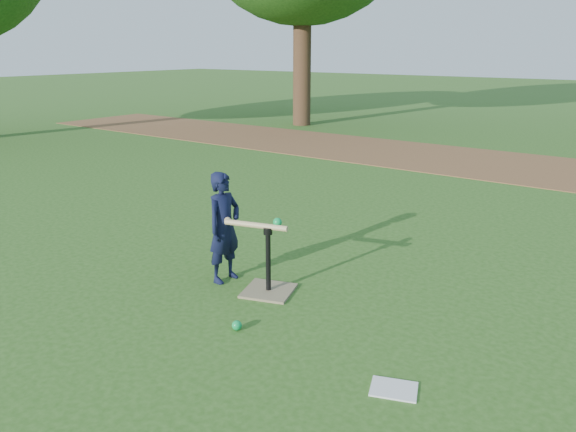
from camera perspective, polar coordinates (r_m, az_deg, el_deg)
The scene contains 7 objects.
ground at distance 5.11m, azimuth -7.87°, elevation -8.13°, with size 80.00×80.00×0.00m, color #285116.
dirt_strip at distance 11.48m, azimuth 19.14°, elevation 5.13°, with size 24.00×3.00×0.01m, color brown.
child at distance 5.27m, azimuth -6.50°, elevation -1.15°, with size 0.38×0.25×1.05m, color black.
wiffle_ball_ground at distance 4.51m, azimuth -5.22°, elevation -11.01°, with size 0.08×0.08×0.08m, color #0D9543.
clipboard at distance 3.88m, azimuth 10.70°, elevation -16.88°, with size 0.30×0.23×0.01m, color silver.
batting_tee at distance 5.12m, azimuth -2.00°, elevation -6.58°, with size 0.54×0.54×0.61m.
swing_action at distance 5.00m, azimuth -3.14°, elevation -0.83°, with size 0.63×0.24×0.11m.
Camera 1 is at (3.28, -3.29, 2.14)m, focal length 35.00 mm.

